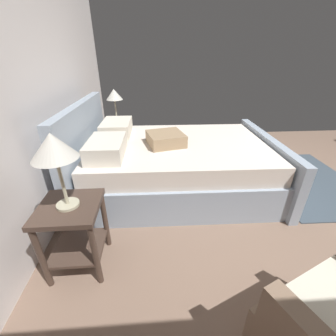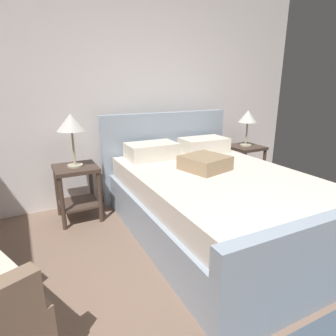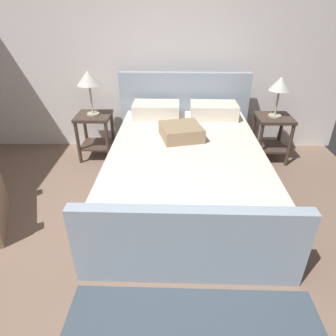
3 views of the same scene
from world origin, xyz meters
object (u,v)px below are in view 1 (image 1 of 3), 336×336
at_px(nightstand_right, 118,131).
at_px(table_lamp_left, 53,149).
at_px(nightstand_left, 74,226).
at_px(bed, 174,163).
at_px(table_lamp_right, 114,96).

distance_m(nightstand_right, table_lamp_left, 2.41).
bearing_deg(nightstand_left, nightstand_right, -1.00).
bearing_deg(nightstand_right, table_lamp_left, 179.00).
bearing_deg(table_lamp_left, nightstand_right, -1.00).
relative_size(nightstand_left, table_lamp_left, 1.08).
bearing_deg(bed, table_lamp_right, 36.07).
relative_size(nightstand_right, nightstand_left, 1.00).
height_order(bed, table_lamp_left, table_lamp_left).
distance_m(bed, table_lamp_left, 1.62).
bearing_deg(nightstand_left, table_lamp_right, -1.00).
bearing_deg(bed, nightstand_left, 142.67).
xyz_separation_m(nightstand_left, table_lamp_left, (-0.00, 0.00, 0.65)).
xyz_separation_m(bed, nightstand_left, (-1.16, 0.89, 0.06)).
relative_size(bed, nightstand_right, 3.96).
distance_m(bed, nightstand_left, 1.46).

